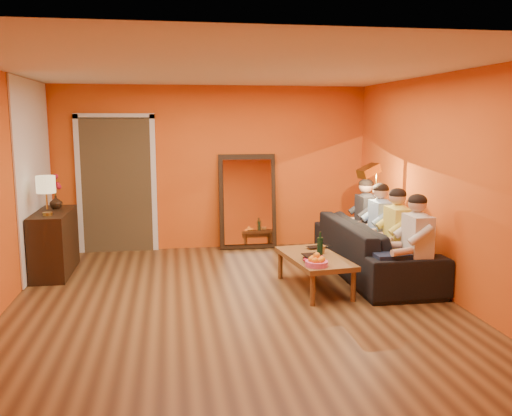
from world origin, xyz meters
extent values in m
cube|color=brown|center=(0.00, 0.00, 0.00)|extent=(5.00, 5.50, 0.00)
cube|color=white|center=(0.00, 0.00, 2.60)|extent=(5.00, 5.50, 0.00)
cube|color=orange|center=(0.00, 2.75, 1.30)|extent=(5.00, 0.00, 2.60)
cube|color=orange|center=(2.50, 0.00, 1.30)|extent=(0.00, 5.50, 2.60)
cube|color=white|center=(-2.48, 1.75, 1.30)|extent=(0.02, 1.90, 2.58)
cube|color=#3F2D19|center=(-1.50, 2.83, 1.05)|extent=(1.06, 0.30, 2.10)
cube|color=white|center=(-2.07, 2.71, 1.05)|extent=(0.08, 0.06, 2.20)
cube|color=white|center=(-0.93, 2.71, 1.05)|extent=(0.08, 0.06, 2.20)
cube|color=white|center=(-1.50, 2.71, 2.12)|extent=(1.22, 0.06, 0.08)
cube|color=black|center=(0.55, 2.63, 0.76)|extent=(0.92, 0.27, 1.51)
cube|color=white|center=(0.55, 2.59, 0.76)|extent=(0.78, 0.21, 1.35)
cube|color=black|center=(-2.24, 1.55, 0.42)|extent=(0.44, 1.18, 0.85)
imported|color=black|center=(2.00, 0.82, 0.36)|extent=(2.48, 0.97, 0.73)
cylinder|color=black|center=(1.09, 0.25, 0.58)|extent=(0.07, 0.07, 0.31)
imported|color=#B27F3F|center=(1.16, 0.42, 0.47)|extent=(0.12, 0.12, 0.10)
imported|color=black|center=(1.22, 0.65, 0.43)|extent=(0.38, 0.29, 0.03)
imported|color=black|center=(0.86, 0.10, 0.43)|extent=(0.20, 0.25, 0.02)
imported|color=#B01428|center=(0.87, 0.11, 0.45)|extent=(0.29, 0.33, 0.02)
imported|color=black|center=(0.86, 0.09, 0.47)|extent=(0.21, 0.27, 0.02)
imported|color=black|center=(-2.24, 1.80, 0.94)|extent=(0.17, 0.17, 0.18)
camera|label=1|loc=(-0.67, -5.92, 2.06)|focal=38.00mm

